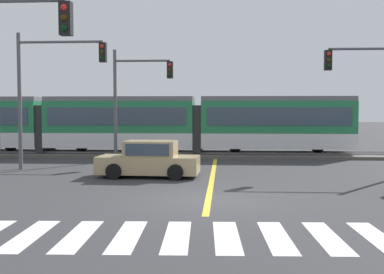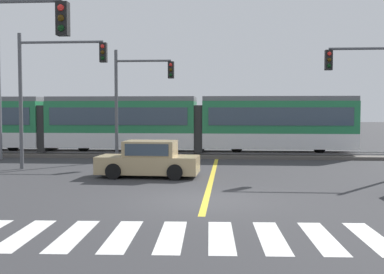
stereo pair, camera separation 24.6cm
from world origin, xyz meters
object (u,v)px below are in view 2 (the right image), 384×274
Objects in this scene: sedan_crossing at (149,160)px; traffic_light_far_left at (136,90)px; traffic_light_mid_left at (49,79)px; light_rail_tram at (123,122)px; street_lamp_west at (1,64)px.

sedan_crossing is 0.71× the size of traffic_light_far_left.
light_rail_tram is at bearing 75.58° from traffic_light_mid_left.
street_lamp_west is (-9.42, 6.42, 4.67)m from sedan_crossing.
street_lamp_west is at bearing 135.89° from traffic_light_mid_left.
light_rail_tram is 6.56× the size of sedan_crossing.
traffic_light_mid_left is 6.16m from street_lamp_west.
street_lamp_west is (-7.71, 0.47, 1.48)m from traffic_light_far_left.
sedan_crossing is at bearing -34.28° from street_lamp_west.
traffic_light_mid_left is (-1.85, -7.21, 2.20)m from light_rail_tram.
light_rail_tram is at bearing 113.54° from traffic_light_far_left.
street_lamp_west is at bearing 145.72° from sedan_crossing.
light_rail_tram is 7.76m from traffic_light_mid_left.
light_rail_tram is 10.04m from sedan_crossing.
light_rail_tram is 7.65m from street_lamp_west.
street_lamp_west is (-4.35, 4.22, 1.12)m from traffic_light_mid_left.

